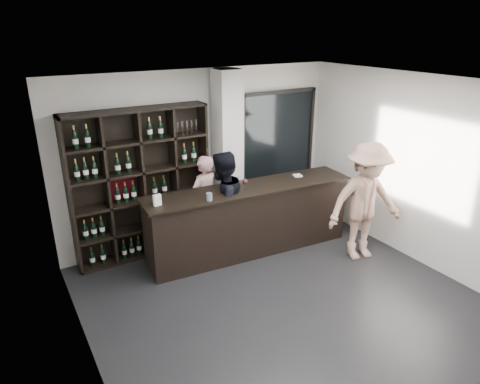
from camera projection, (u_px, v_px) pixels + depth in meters
floor at (297, 313)px, 5.64m from camera, size 5.00×5.50×0.01m
wine_shelf at (142, 185)px, 6.70m from camera, size 2.20×0.35×2.40m
structural_column at (228, 157)px, 7.24m from camera, size 0.40×0.40×2.90m
glass_panel at (278, 147)px, 8.01m from camera, size 1.60×0.08×2.10m
tasting_counter at (250, 219)px, 6.99m from camera, size 3.46×0.71×1.14m
taster_pink at (204, 200)px, 7.19m from camera, size 0.66×0.54×1.57m
taster_black at (223, 206)px, 6.74m from camera, size 1.05×0.96×1.76m
customer at (365, 202)px, 6.68m from camera, size 1.38×1.00×1.92m
wine_glass at (245, 183)px, 6.65m from camera, size 0.09×0.09×0.20m
spit_cup at (209, 197)px, 6.24m from camera, size 0.10×0.10×0.12m
napkin_stack at (298, 175)px, 7.27m from camera, size 0.16×0.16×0.02m
card_stand at (157, 200)px, 6.06m from camera, size 0.12×0.07×0.16m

